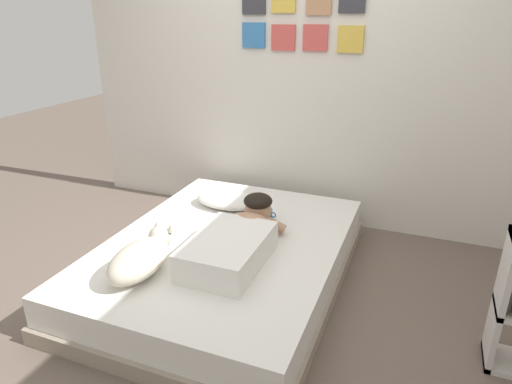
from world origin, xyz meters
name	(u,v)px	position (x,y,z in m)	size (l,w,h in m)	color
ground_plane	(236,293)	(0.00, 0.00, 0.00)	(12.01, 12.01, 0.00)	#66564C
back_wall	(301,75)	(0.00, 1.36, 1.25)	(4.01, 0.12, 2.50)	silver
bed	(226,260)	(-0.14, 0.14, 0.15)	(1.54, 2.07, 0.30)	gray
pillow	(228,200)	(-0.36, 0.66, 0.35)	(0.52, 0.32, 0.11)	white
person_lying	(237,238)	(0.01, 0.01, 0.41)	(0.43, 0.92, 0.27)	white
dog	(142,257)	(-0.42, -0.40, 0.40)	(0.26, 0.57, 0.21)	beige
coffee_cup	(266,214)	(0.00, 0.56, 0.34)	(0.12, 0.09, 0.07)	teal
cell_phone	(244,262)	(0.10, -0.09, 0.30)	(0.07, 0.14, 0.01)	black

